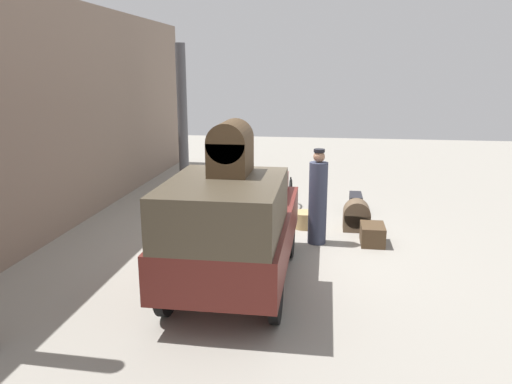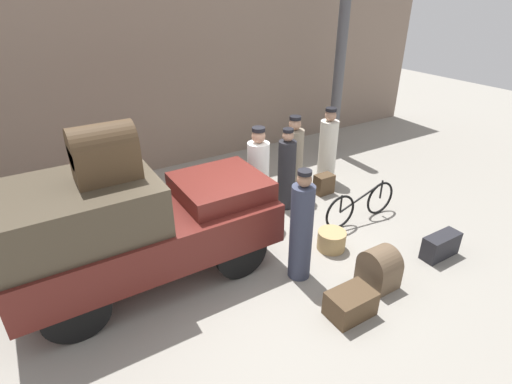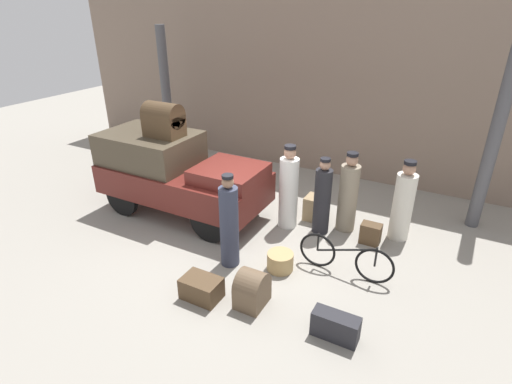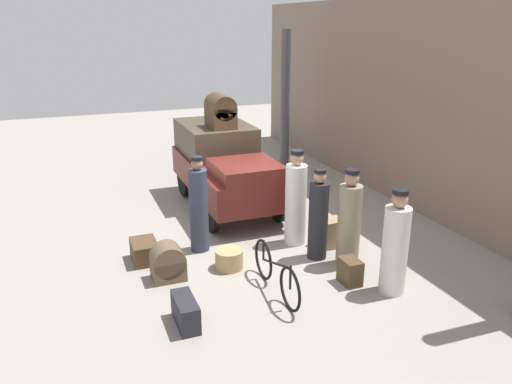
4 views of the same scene
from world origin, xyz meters
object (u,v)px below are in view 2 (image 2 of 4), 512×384
(bicycle, at_px, (361,205))
(porter_standing_middle, at_px, (301,230))
(truck, at_px, (133,225))
(trunk_umber_medium, at_px, (324,184))
(wicker_basket, at_px, (331,240))
(trunk_barrel_dark, at_px, (379,268))
(conductor_in_dark_uniform, at_px, (258,179))
(suitcase_small_leather, at_px, (260,190))
(porter_carrying_trunk, at_px, (287,172))
(trunk_on_truck_roof, at_px, (104,152))
(suitcase_black_upright, at_px, (441,246))
(porter_with_bicycle, at_px, (328,149))
(porter_lifting_near_truck, at_px, (293,160))
(trunk_wicker_pale, at_px, (350,304))

(bicycle, distance_m, porter_standing_middle, 2.09)
(truck, relative_size, trunk_umber_medium, 8.95)
(wicker_basket, bearing_deg, trunk_barrel_dark, -90.25)
(truck, distance_m, conductor_in_dark_uniform, 2.52)
(porter_standing_middle, bearing_deg, trunk_umber_medium, 42.19)
(trunk_umber_medium, bearing_deg, suitcase_small_leather, 163.40)
(porter_carrying_trunk, height_order, trunk_on_truck_roof, trunk_on_truck_roof)
(porter_carrying_trunk, relative_size, suitcase_black_upright, 2.42)
(bicycle, relative_size, trunk_barrel_dark, 2.76)
(porter_with_bicycle, distance_m, trunk_barrel_dark, 3.57)
(conductor_in_dark_uniform, bearing_deg, porter_standing_middle, -101.58)
(bicycle, bearing_deg, porter_carrying_trunk, 126.47)
(porter_standing_middle, distance_m, porter_with_bicycle, 3.46)
(porter_carrying_trunk, bearing_deg, suitcase_black_upright, -65.92)
(truck, relative_size, porter_lifting_near_truck, 2.20)
(trunk_barrel_dark, bearing_deg, bicycle, 53.94)
(porter_carrying_trunk, xyz_separation_m, suitcase_small_leather, (-0.32, 0.45, -0.48))
(porter_standing_middle, height_order, suitcase_black_upright, porter_standing_middle)
(porter_carrying_trunk, bearing_deg, trunk_wicker_pale, -108.75)
(porter_with_bicycle, xyz_separation_m, trunk_umber_medium, (-0.45, -0.47, -0.55))
(porter_standing_middle, height_order, trunk_barrel_dark, porter_standing_middle)
(conductor_in_dark_uniform, bearing_deg, suitcase_black_upright, -53.61)
(wicker_basket, distance_m, porter_with_bicycle, 2.73)
(porter_carrying_trunk, bearing_deg, trunk_on_truck_roof, -168.47)
(porter_standing_middle, relative_size, suitcase_small_leather, 3.33)
(porter_carrying_trunk, height_order, trunk_wicker_pale, porter_carrying_trunk)
(wicker_basket, xyz_separation_m, porter_carrying_trunk, (0.18, 1.58, 0.58))
(trunk_barrel_dark, bearing_deg, porter_with_bicycle, 62.09)
(porter_lifting_near_truck, xyz_separation_m, trunk_umber_medium, (0.60, -0.31, -0.57))
(truck, bearing_deg, trunk_barrel_dark, -33.08)
(truck, distance_m, porter_lifting_near_truck, 3.72)
(porter_lifting_near_truck, bearing_deg, porter_carrying_trunk, -139.87)
(porter_with_bicycle, xyz_separation_m, porter_lifting_near_truck, (-1.05, -0.16, 0.02))
(wicker_basket, bearing_deg, trunk_on_truck_roof, 164.20)
(suitcase_black_upright, height_order, trunk_umber_medium, trunk_umber_medium)
(trunk_wicker_pale, bearing_deg, wicker_basket, 58.34)
(porter_carrying_trunk, height_order, suitcase_small_leather, porter_carrying_trunk)
(trunk_wicker_pale, bearing_deg, suitcase_small_leather, 78.85)
(porter_with_bicycle, distance_m, suitcase_small_leather, 1.86)
(porter_standing_middle, distance_m, trunk_on_truck_roof, 2.87)
(porter_carrying_trunk, distance_m, porter_lifting_near_truck, 0.55)
(porter_standing_middle, relative_size, trunk_barrel_dark, 2.89)
(porter_standing_middle, bearing_deg, wicker_basket, 16.83)
(porter_carrying_trunk, distance_m, suitcase_black_upright, 2.97)
(trunk_barrel_dark, height_order, suitcase_small_leather, trunk_barrel_dark)
(trunk_umber_medium, bearing_deg, trunk_barrel_dark, -114.44)
(trunk_barrel_dark, bearing_deg, porter_standing_middle, 138.74)
(bicycle, distance_m, trunk_umber_medium, 1.23)
(conductor_in_dark_uniform, relative_size, trunk_wicker_pale, 2.87)
(truck, relative_size, porter_standing_middle, 2.12)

